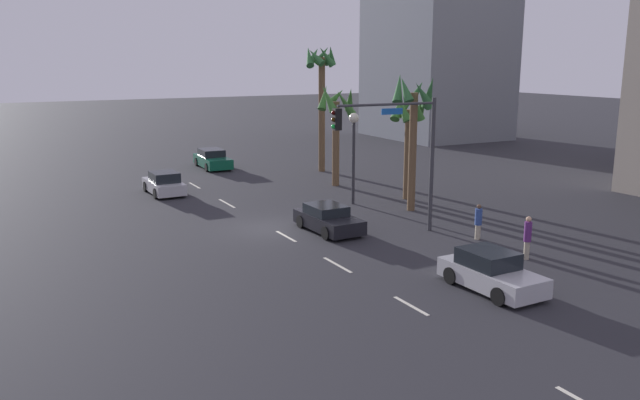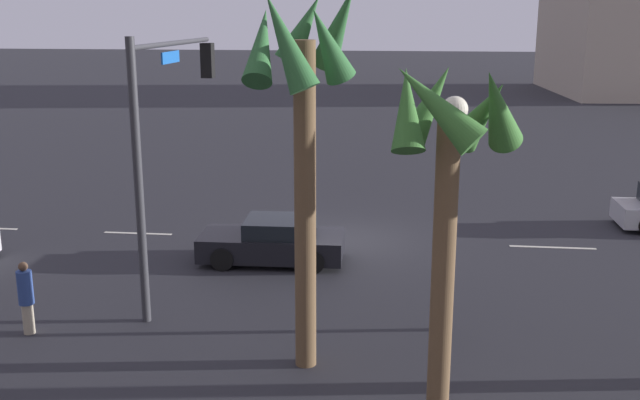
% 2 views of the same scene
% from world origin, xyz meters
% --- Properties ---
extents(ground_plane, '(220.00, 220.00, 0.00)m').
position_xyz_m(ground_plane, '(0.00, 0.00, 0.00)').
color(ground_plane, '#28282D').
extents(lane_stripe_0, '(2.52, 0.14, 0.01)m').
position_xyz_m(lane_stripe_0, '(-18.00, 0.00, 0.01)').
color(lane_stripe_0, silver).
rests_on(lane_stripe_0, ground_plane).
extents(lane_stripe_1, '(2.31, 0.14, 0.01)m').
position_xyz_m(lane_stripe_1, '(-12.48, 0.00, 0.01)').
color(lane_stripe_1, silver).
rests_on(lane_stripe_1, ground_plane).
extents(lane_stripe_2, '(2.55, 0.14, 0.01)m').
position_xyz_m(lane_stripe_2, '(-6.32, 0.00, 0.01)').
color(lane_stripe_2, silver).
rests_on(lane_stripe_2, ground_plane).
extents(lane_stripe_3, '(2.10, 0.14, 0.01)m').
position_xyz_m(lane_stripe_3, '(1.73, 0.00, 0.01)').
color(lane_stripe_3, silver).
rests_on(lane_stripe_3, ground_plane).
extents(lane_stripe_4, '(2.22, 0.14, 0.01)m').
position_xyz_m(lane_stripe_4, '(6.62, 0.00, 0.01)').
color(lane_stripe_4, silver).
rests_on(lane_stripe_4, ground_plane).
extents(lane_stripe_5, '(1.92, 0.14, 0.01)m').
position_xyz_m(lane_stripe_5, '(11.67, 0.00, 0.01)').
color(lane_stripe_5, silver).
rests_on(lane_stripe_5, ground_plane).
extents(car_0, '(4.07, 1.99, 1.27)m').
position_xyz_m(car_0, '(1.81, 2.22, 0.60)').
color(car_0, black).
rests_on(car_0, ground_plane).
extents(car_1, '(3.96, 1.89, 1.41)m').
position_xyz_m(car_1, '(-10.70, -2.48, 0.64)').
color(car_1, '#B7B7BC').
rests_on(car_1, ground_plane).
extents(car_2, '(4.02, 1.95, 1.44)m').
position_xyz_m(car_2, '(11.71, 3.47, 0.65)').
color(car_2, '#B7B7BC').
rests_on(car_2, ground_plane).
extents(car_3, '(4.77, 2.11, 1.42)m').
position_xyz_m(car_3, '(-18.79, 3.40, 0.66)').
color(car_3, '#0F5138').
rests_on(car_3, ground_plane).
extents(traffic_signal, '(0.59, 5.42, 6.42)m').
position_xyz_m(traffic_signal, '(3.90, 4.87, 4.37)').
color(traffic_signal, '#38383D').
rests_on(traffic_signal, ground_plane).
extents(streetlamp, '(0.56, 0.56, 5.23)m').
position_xyz_m(streetlamp, '(-2.80, 6.39, 3.74)').
color(streetlamp, '#2D2D33').
rests_on(streetlamp, ground_plane).
extents(pedestrian_0, '(0.47, 0.47, 1.66)m').
position_xyz_m(pedestrian_0, '(6.37, 7.61, 0.88)').
color(pedestrian_0, '#B2A58C').
rests_on(pedestrian_0, ground_plane).
extents(pedestrian_1, '(0.35, 0.35, 1.84)m').
position_xyz_m(pedestrian_1, '(9.66, 7.34, 0.99)').
color(pedestrian_1, '#B2A58C').
rests_on(pedestrian_1, ground_plane).
extents(palm_tree_0, '(2.37, 2.52, 9.22)m').
position_xyz_m(palm_tree_0, '(-13.52, 10.03, 6.83)').
color(palm_tree_0, brown).
rests_on(palm_tree_0, ground_plane).
extents(palm_tree_1, '(2.32, 2.54, 7.52)m').
position_xyz_m(palm_tree_1, '(0.10, 8.41, 5.44)').
color(palm_tree_1, brown).
rests_on(palm_tree_1, ground_plane).
extents(palm_tree_2, '(2.58, 2.76, 6.66)m').
position_xyz_m(palm_tree_2, '(-8.02, 8.23, 4.74)').
color(palm_tree_2, brown).
rests_on(palm_tree_2, ground_plane).
extents(palm_tree_3, '(2.37, 2.47, 6.31)m').
position_xyz_m(palm_tree_3, '(-2.50, 9.95, 4.69)').
color(palm_tree_3, brown).
rests_on(palm_tree_3, ground_plane).
extents(building_0, '(13.27, 11.33, 18.90)m').
position_xyz_m(building_0, '(-27.23, 31.20, 9.45)').
color(building_0, slate).
rests_on(building_0, ground_plane).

